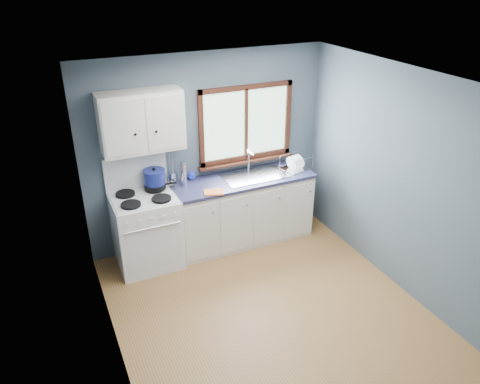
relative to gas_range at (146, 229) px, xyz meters
name	(u,v)px	position (x,y,z in m)	size (l,w,h in m)	color
floor	(270,313)	(0.95, -1.47, -0.50)	(3.20, 3.60, 0.02)	#9D6C39
ceiling	(279,82)	(0.95, -1.47, 2.02)	(3.20, 3.60, 0.02)	white
wall_back	(207,150)	(0.95, 0.34, 0.76)	(3.20, 0.02, 2.50)	#4B5964
wall_front	(405,333)	(0.95, -3.28, 0.76)	(3.20, 0.02, 2.50)	#4B5964
wall_left	(106,250)	(-0.66, -1.47, 0.76)	(0.02, 3.60, 2.50)	#4B5964
wall_right	(403,183)	(2.56, -1.47, 0.76)	(0.02, 3.60, 2.50)	#4B5964
gas_range	(146,229)	(0.00, 0.00, 0.00)	(0.76, 0.69, 1.36)	white
base_cabinets	(242,213)	(1.31, 0.02, -0.08)	(1.85, 0.60, 0.88)	silver
countertop	(242,180)	(1.31, 0.02, 0.41)	(1.89, 0.64, 0.04)	#212240
sink	(255,180)	(1.49, 0.02, 0.37)	(0.84, 0.46, 0.44)	silver
window	(246,129)	(1.48, 0.30, 0.98)	(1.36, 0.10, 1.03)	#9EC6A8
upper_cabinets	(141,122)	(0.10, 0.15, 1.31)	(0.95, 0.35, 0.70)	silver
skillet	(155,186)	(0.19, 0.12, 0.49)	(0.40, 0.27, 0.05)	black
stockpot	(155,179)	(0.19, 0.14, 0.58)	(0.30, 0.30, 0.26)	navy
utensil_crock	(173,178)	(0.44, 0.22, 0.51)	(0.14, 0.14, 0.41)	silver
thermos	(183,173)	(0.55, 0.13, 0.59)	(0.07, 0.07, 0.32)	silver
soap_bottle	(192,172)	(0.69, 0.23, 0.55)	(0.09, 0.09, 0.24)	blue
dish_towel	(214,192)	(0.81, -0.22, 0.43)	(0.23, 0.17, 0.02)	orange
dish_rack	(296,165)	(2.09, 0.00, 0.48)	(0.43, 0.36, 0.19)	silver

